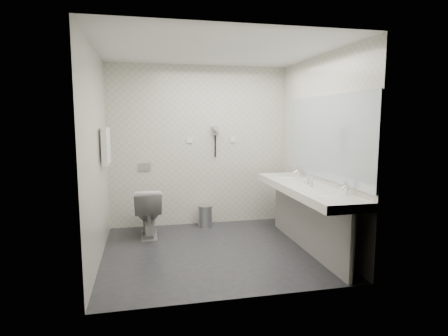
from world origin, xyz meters
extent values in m
plane|color=#232327|center=(0.00, 0.00, 0.00)|extent=(2.80, 2.80, 0.00)
plane|color=silver|center=(0.00, 0.00, 2.50)|extent=(2.80, 2.80, 0.00)
plane|color=beige|center=(0.00, 1.30, 1.25)|extent=(2.80, 0.00, 2.80)
plane|color=beige|center=(0.00, -1.30, 1.25)|extent=(2.80, 0.00, 2.80)
plane|color=beige|center=(-1.40, 0.00, 1.25)|extent=(0.00, 2.60, 2.60)
plane|color=beige|center=(1.40, 0.00, 1.25)|extent=(0.00, 2.60, 2.60)
cube|color=silver|center=(1.12, -0.20, 0.80)|extent=(0.55, 2.20, 0.10)
cube|color=gray|center=(1.15, -0.20, 0.38)|extent=(0.03, 2.15, 0.75)
cylinder|color=silver|center=(1.18, -1.24, 0.38)|extent=(0.06, 0.06, 0.75)
cylinder|color=silver|center=(1.18, 0.84, 0.38)|extent=(0.06, 0.06, 0.75)
cube|color=#B2BCC6|center=(1.39, -0.20, 1.45)|extent=(0.02, 2.20, 1.05)
ellipsoid|color=silver|center=(1.12, -0.85, 0.83)|extent=(0.40, 0.31, 0.05)
ellipsoid|color=silver|center=(1.12, 0.45, 0.83)|extent=(0.40, 0.31, 0.05)
cylinder|color=silver|center=(1.32, -0.85, 0.92)|extent=(0.04, 0.04, 0.15)
cylinder|color=silver|center=(1.32, 0.45, 0.92)|extent=(0.04, 0.04, 0.15)
imported|color=silver|center=(1.19, -0.13, 0.90)|extent=(0.06, 0.06, 0.11)
imported|color=silver|center=(1.20, -0.06, 0.89)|extent=(0.08, 0.08, 0.09)
imported|color=silver|center=(1.15, -0.31, 0.90)|extent=(0.05, 0.05, 0.10)
cylinder|color=silver|center=(1.25, 0.05, 0.90)|extent=(0.07, 0.07, 0.11)
imported|color=silver|center=(-0.82, 0.82, 0.35)|extent=(0.39, 0.69, 0.70)
cube|color=#B2B5BA|center=(-0.85, 1.29, 0.95)|extent=(0.18, 0.02, 0.12)
cylinder|color=#B2B5BA|center=(0.06, 1.11, 0.16)|extent=(0.24, 0.24, 0.32)
cylinder|color=#B2B5BA|center=(0.06, 1.11, 0.33)|extent=(0.23, 0.23, 0.02)
cylinder|color=silver|center=(-1.35, 0.55, 1.55)|extent=(0.02, 0.62, 0.02)
cube|color=white|center=(-1.34, 0.41, 1.33)|extent=(0.07, 0.24, 0.48)
cube|color=white|center=(-1.34, 0.69, 1.33)|extent=(0.07, 0.24, 0.48)
cube|color=gray|center=(0.25, 1.27, 1.50)|extent=(0.10, 0.04, 0.14)
cylinder|color=gray|center=(0.25, 1.20, 1.53)|extent=(0.08, 0.14, 0.08)
cylinder|color=black|center=(0.25, 1.26, 1.25)|extent=(0.02, 0.02, 0.35)
cube|color=silver|center=(-0.15, 1.29, 1.35)|extent=(0.09, 0.02, 0.09)
cube|color=silver|center=(0.55, 1.29, 1.35)|extent=(0.09, 0.02, 0.09)
camera|label=1|loc=(-0.87, -4.51, 1.69)|focal=29.81mm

